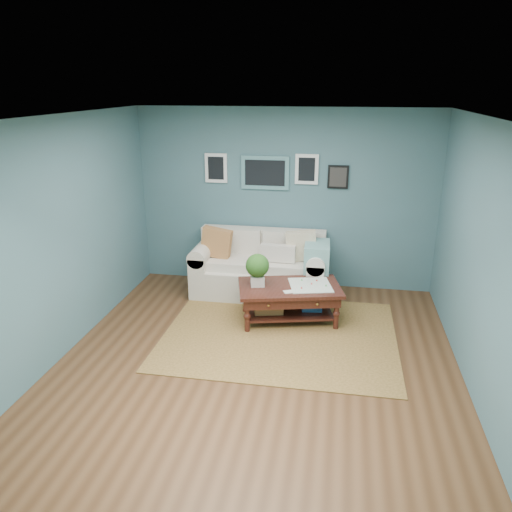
# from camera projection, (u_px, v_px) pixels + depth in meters

# --- Properties ---
(room_shell) EXTENTS (5.00, 5.02, 2.70)m
(room_shell) POSITION_uv_depth(u_px,v_px,m) (257.00, 249.00, 5.26)
(room_shell) COLOR brown
(room_shell) RESTS_ON ground
(area_rug) EXTENTS (2.88, 2.31, 0.01)m
(area_rug) POSITION_uv_depth(u_px,v_px,m) (280.00, 334.00, 6.30)
(area_rug) COLOR brown
(area_rug) RESTS_ON ground
(loveseat) EXTENTS (2.00, 0.91, 1.03)m
(loveseat) POSITION_uv_depth(u_px,v_px,m) (266.00, 267.00, 7.44)
(loveseat) COLOR white
(loveseat) RESTS_ON ground
(coffee_table) EXTENTS (1.47, 1.06, 0.93)m
(coffee_table) POSITION_uv_depth(u_px,v_px,m) (284.00, 292.00, 6.57)
(coffee_table) COLOR black
(coffee_table) RESTS_ON ground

